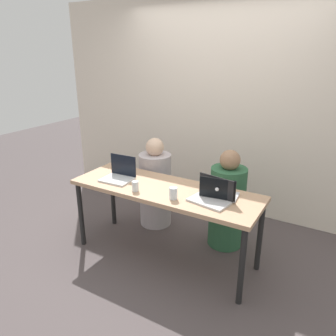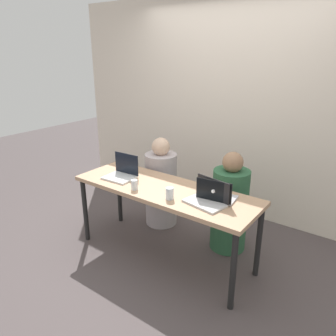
% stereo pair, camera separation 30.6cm
% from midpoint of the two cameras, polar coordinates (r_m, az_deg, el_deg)
% --- Properties ---
extents(ground_plane, '(12.00, 12.00, 0.00)m').
position_cam_midpoint_polar(ground_plane, '(3.45, -3.17, -15.02)').
color(ground_plane, '#4F4545').
extents(back_wall, '(4.76, 0.10, 2.60)m').
position_cam_midpoint_polar(back_wall, '(4.10, 7.27, 10.33)').
color(back_wall, beige).
rests_on(back_wall, ground).
extents(desk, '(1.83, 0.62, 0.75)m').
position_cam_midpoint_polar(desk, '(3.11, -3.41, -4.73)').
color(desk, tan).
rests_on(desk, ground).
extents(person_on_left, '(0.39, 0.39, 1.05)m').
position_cam_midpoint_polar(person_on_left, '(3.82, -4.52, -3.36)').
color(person_on_left, '#B5AAAE').
rests_on(person_on_left, ground).
extents(person_on_right, '(0.45, 0.45, 1.05)m').
position_cam_midpoint_polar(person_on_right, '(3.43, 7.74, -6.30)').
color(person_on_right, '#2C5C3B').
rests_on(person_on_right, ground).
extents(laptop_back_right, '(0.34, 0.25, 0.20)m').
position_cam_midpoint_polar(laptop_back_right, '(2.88, 5.89, -4.36)').
color(laptop_back_right, silver).
rests_on(laptop_back_right, desk).
extents(laptop_front_right, '(0.37, 0.27, 0.20)m').
position_cam_midpoint_polar(laptop_front_right, '(2.81, 4.48, -5.00)').
color(laptop_front_right, silver).
rests_on(laptop_front_right, desk).
extents(laptop_front_left, '(0.31, 0.28, 0.23)m').
position_cam_midpoint_polar(laptop_front_left, '(3.32, -11.12, -1.15)').
color(laptop_front_left, silver).
rests_on(laptop_front_left, desk).
extents(water_glass_left, '(0.06, 0.06, 0.09)m').
position_cam_midpoint_polar(water_glass_left, '(3.03, -8.61, -3.31)').
color(water_glass_left, white).
rests_on(water_glass_left, desk).
extents(water_glass_right, '(0.07, 0.07, 0.11)m').
position_cam_midpoint_polar(water_glass_right, '(2.84, -2.17, -4.61)').
color(water_glass_right, silver).
rests_on(water_glass_right, desk).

